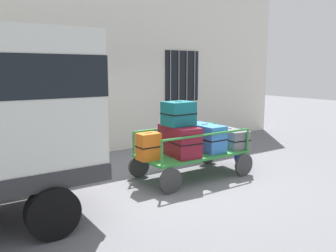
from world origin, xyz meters
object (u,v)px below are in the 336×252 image
Objects in this scene: suitcase_center_bottom at (205,137)px; suitcase_midright_bottom at (228,137)px; suitcase_midleft_middle at (179,114)px; luggage_cart at (192,157)px; backpack at (239,156)px; suitcase_midleft_bottom at (179,140)px; suitcase_left_bottom at (149,146)px.

suitcase_midright_bottom is (0.69, 0.01, -0.08)m from suitcase_center_bottom.
suitcase_center_bottom is (0.69, 0.01, -0.55)m from suitcase_midleft_middle.
backpack is (1.45, 0.06, -0.20)m from luggage_cart.
suitcase_midright_bottom is at bearing 1.90° from suitcase_midleft_bottom.
suitcase_midright_bottom is at bearing 0.62° from suitcase_center_bottom.
luggage_cart is at bearing 5.62° from suitcase_midleft_bottom.
luggage_cart is 1.08m from suitcase_midright_bottom.
suitcase_midleft_middle is (0.69, -0.00, 0.57)m from suitcase_left_bottom.
suitcase_center_bottom reaches higher than suitcase_midright_bottom.
suitcase_midleft_bottom is (0.69, -0.04, 0.04)m from suitcase_left_bottom.
suitcase_midleft_middle reaches higher than backpack.
suitcase_left_bottom is at bearing 179.61° from suitcase_midleft_middle.
suitcase_center_bottom is (0.69, 0.04, -0.02)m from suitcase_midleft_bottom.
suitcase_midleft_bottom is at bearing -2.98° from suitcase_left_bottom.
suitcase_center_bottom is 0.69m from suitcase_midright_bottom.
suitcase_left_bottom is (-1.03, 0.00, 0.35)m from luggage_cart.
luggage_cart is at bearing -179.34° from suitcase_midright_bottom.
suitcase_midleft_bottom is 1.38m from suitcase_midright_bottom.
suitcase_center_bottom is at bearing 3.18° from suitcase_midleft_bottom.
suitcase_midright_bottom is (1.03, 0.01, 0.29)m from luggage_cart.
suitcase_midleft_bottom reaches higher than suitcase_midright_bottom.
backpack is (2.48, 0.06, -0.55)m from suitcase_left_bottom.
luggage_cart is at bearing -179.27° from suitcase_center_bottom.
luggage_cart is 1.46m from backpack.
backpack is at bearing 1.27° from suitcase_left_bottom.
suitcase_midleft_bottom is at bearing -177.09° from backpack.
suitcase_left_bottom reaches higher than luggage_cart.
suitcase_left_bottom is 0.90m from suitcase_midleft_middle.
suitcase_midleft_middle is 0.88m from suitcase_center_bottom.
suitcase_midleft_middle is (0.00, 0.03, 0.53)m from suitcase_midleft_bottom.
suitcase_midleft_bottom reaches higher than backpack.
suitcase_midright_bottom is at bearing 0.66° from luggage_cart.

